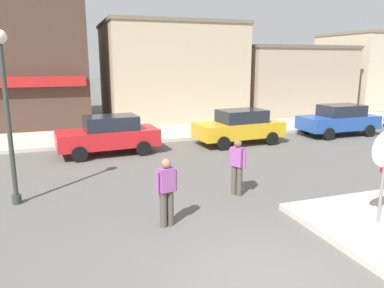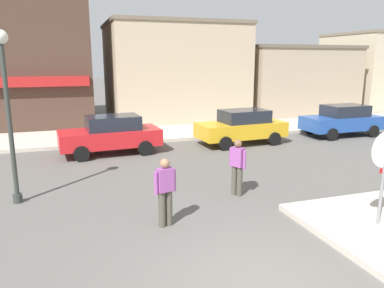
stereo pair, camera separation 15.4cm
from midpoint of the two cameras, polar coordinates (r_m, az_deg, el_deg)
ground_plane at (r=6.92m, az=11.33°, el=-20.42°), size 160.00×160.00×0.00m
kerb_far at (r=19.15m, az=-9.04°, el=1.42°), size 80.00×4.00×0.15m
stop_sign at (r=9.21m, az=27.67°, el=-2.86°), size 0.82×0.08×2.30m
lamp_post at (r=10.59m, az=-26.08°, el=7.10°), size 0.36×0.36×4.54m
parked_car_nearest at (r=15.56m, az=-12.00°, el=1.48°), size 4.11×2.09×1.56m
parked_car_second at (r=17.17m, az=7.85°, el=2.67°), size 4.12×2.11×1.56m
parked_car_third at (r=20.39m, az=22.15°, el=3.42°), size 4.02×1.92×1.56m
pedestrian_crossing_near at (r=8.56m, az=-3.58°, el=-7.04°), size 0.56×0.30×1.61m
pedestrian_crossing_far at (r=10.57m, az=7.34°, el=-3.28°), size 0.37×0.52×1.61m
building_corner_shop at (r=24.22m, az=-25.22°, el=12.56°), size 8.29×7.52×8.41m
building_storefront_left_near at (r=24.62m, az=-2.74°, el=10.91°), size 8.26×7.06×6.02m
building_storefront_left_mid at (r=28.52m, az=13.66°, el=9.48°), size 7.76×8.10×4.69m
building_storefront_right_near at (r=32.63m, az=25.46°, el=9.94°), size 5.11×6.17×5.78m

